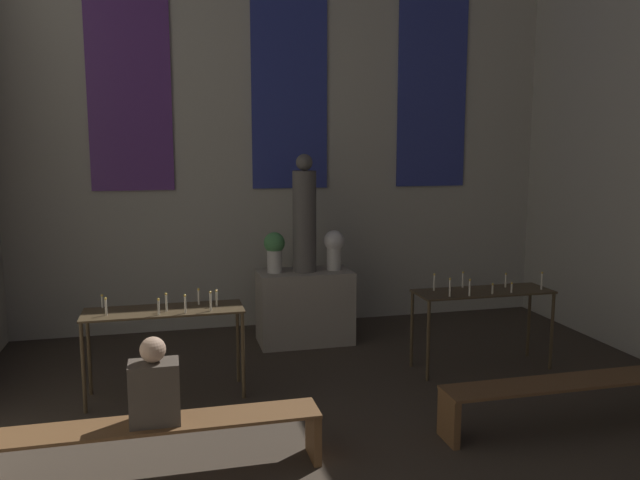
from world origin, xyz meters
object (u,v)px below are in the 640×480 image
object	(u,v)px
statue	(304,217)
pew_back_right	(577,391)
flower_vase_left	(274,249)
candle_rack_right	(483,300)
pew_back_left	(153,435)
flower_vase_right	(334,247)
altar	(305,307)
person_seated	(154,386)
candle_rack_left	(164,320)

from	to	relation	value
statue	pew_back_right	bearing A→B (deg)	-58.53
flower_vase_left	candle_rack_right	world-z (taller)	flower_vase_left
pew_back_right	statue	bearing A→B (deg)	121.47
statue	pew_back_left	size ratio (longest dim) A/B	0.58
flower_vase_right	pew_back_right	distance (m)	3.37
pew_back_left	pew_back_right	bearing A→B (deg)	0.00
altar	person_seated	bearing A→B (deg)	-121.17
candle_rack_right	pew_back_left	world-z (taller)	candle_rack_right
flower_vase_left	person_seated	size ratio (longest dim) A/B	0.77
pew_back_left	pew_back_right	distance (m)	3.58
candle_rack_right	person_seated	distance (m)	3.80
flower_vase_left	person_seated	distance (m)	3.28
candle_rack_right	candle_rack_left	bearing A→B (deg)	-180.00
statue	candle_rack_left	xyz separation A→B (m)	(-1.70, -1.38, -0.81)
altar	person_seated	size ratio (longest dim) A/B	1.79
altar	candle_rack_right	world-z (taller)	candle_rack_right
candle_rack_left	pew_back_right	distance (m)	3.85
altar	person_seated	xyz separation A→B (m)	(-1.77, -2.93, 0.25)
statue	pew_back_right	distance (m)	3.66
flower_vase_right	flower_vase_left	bearing A→B (deg)	180.00
altar	flower_vase_left	distance (m)	0.84
candle_rack_left	person_seated	xyz separation A→B (m)	(-0.07, -1.55, -0.07)
flower_vase_right	person_seated	size ratio (longest dim) A/B	0.77
flower_vase_right	pew_back_left	distance (m)	3.75
pew_back_right	candle_rack_right	bearing A→B (deg)	93.44
statue	person_seated	bearing A→B (deg)	-121.17
statue	candle_rack_right	distance (m)	2.33
flower_vase_right	person_seated	distance (m)	3.67
altar	candle_rack_left	bearing A→B (deg)	-140.93
statue	pew_back_right	xyz separation A→B (m)	(1.79, -2.93, -1.26)
candle_rack_right	pew_back_left	size ratio (longest dim) A/B	0.61
flower_vase_right	statue	bearing A→B (deg)	180.00
flower_vase_right	candle_rack_right	xyz separation A→B (m)	(1.32, -1.38, -0.43)
pew_back_left	person_seated	xyz separation A→B (m)	(0.02, 0.00, 0.38)
statue	person_seated	world-z (taller)	statue
flower_vase_left	candle_rack_right	xyz separation A→B (m)	(2.08, -1.38, -0.43)
altar	candle_rack_right	bearing A→B (deg)	-39.05
candle_rack_left	altar	bearing A→B (deg)	39.07
altar	candle_rack_right	distance (m)	2.21
statue	altar	bearing A→B (deg)	0.00
statue	pew_back_right	world-z (taller)	statue
candle_rack_left	candle_rack_right	world-z (taller)	candle_rack_right
flower_vase_left	pew_back_right	xyz separation A→B (m)	(2.17, -2.93, -0.88)
candle_rack_left	pew_back_left	xyz separation A→B (m)	(-0.09, -1.55, -0.45)
altar	flower_vase_left	xyz separation A→B (m)	(-0.38, 0.00, 0.75)
flower_vase_right	candle_rack_right	world-z (taller)	flower_vase_right
candle_rack_right	person_seated	size ratio (longest dim) A/B	2.34
altar	pew_back_right	size ratio (longest dim) A/B	0.47
candle_rack_left	person_seated	size ratio (longest dim) A/B	2.34
flower_vase_right	candle_rack_left	distance (m)	2.53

